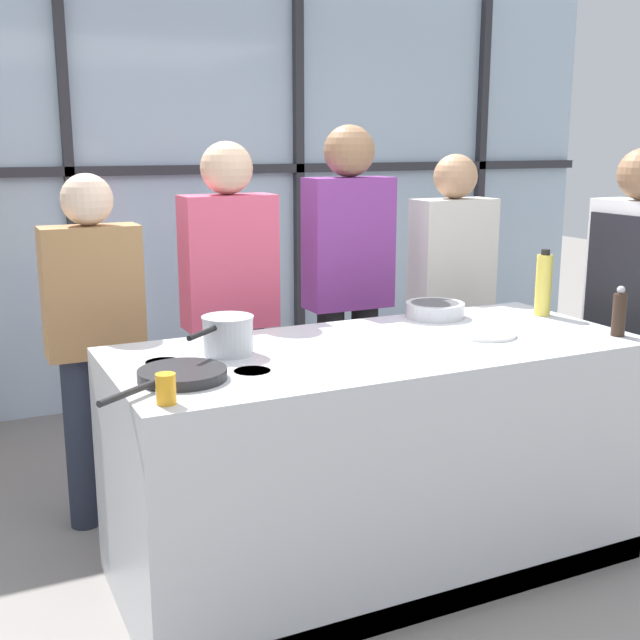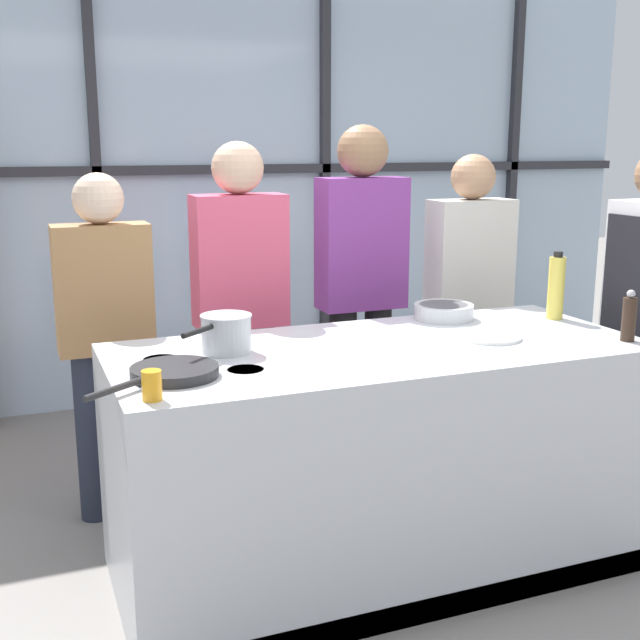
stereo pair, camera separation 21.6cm
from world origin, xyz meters
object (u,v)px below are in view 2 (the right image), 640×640
Objects in this scene: juice_glass_near at (152,385)px; spectator_far_left at (106,328)px; spectator_center_left at (240,300)px; mixing_bowl at (444,311)px; white_plate at (490,337)px; pepper_grinder at (629,318)px; spectator_center_right at (361,281)px; oil_bottle at (556,287)px; frying_pan at (173,371)px; saucepan at (226,333)px; spectator_far_right at (469,292)px.

spectator_far_left is at bearing 89.78° from juice_glass_near.
spectator_center_left is 6.45× the size of mixing_bowl.
white_plate is 1.19× the size of pepper_grinder.
spectator_far_left is 0.88× the size of spectator_center_right.
mixing_bowl is 0.88× the size of oil_bottle.
pepper_grinder is at bearing -25.55° from white_plate.
frying_pan is 1.55× the size of saucepan.
spectator_far_left is 3.36× the size of frying_pan.
spectator_center_left reaches higher than frying_pan.
frying_pan is at bearing 95.93° from spectator_far_left.
juice_glass_near is (-1.41, -0.29, 0.04)m from white_plate.
pepper_grinder is (1.27, -1.16, 0.05)m from spectator_center_left.
juice_glass_near is (-0.36, -0.47, -0.03)m from saucepan.
white_plate is at bearing -9.82° from saucepan.
spectator_far_right is at bearing 90.73° from pepper_grinder.
mixing_bowl is 0.51m from oil_bottle.
spectator_far_left is 5.96× the size of mixing_bowl.
spectator_center_right reaches higher than juice_glass_near.
pepper_grinder is at bearing 137.54° from spectator_center_left.
oil_bottle is (1.53, 0.03, 0.07)m from saucepan.
frying_pan is 1.31m from white_plate.
juice_glass_near is (-1.26, -1.22, -0.05)m from spectator_center_right.
frying_pan is at bearing -135.18° from saucepan.
spectator_center_left is at bearing -180.00° from spectator_far_left.
oil_bottle reaches higher than mixing_bowl.
juice_glass_near is at bearing 62.59° from spectator_center_left.
spectator_far_left is 1.69m from white_plate.
juice_glass_near is at bearing -168.32° from white_plate.
white_plate is at bearing 146.61° from spectator_far_left.
pepper_grinder is at bearing -88.73° from oil_bottle.
pepper_grinder is (1.80, -0.16, 0.07)m from frying_pan.
saucepan is (0.36, -0.75, 0.11)m from spectator_far_left.
spectator_far_left is at bearing 146.61° from white_plate.
spectator_far_right is 6.66× the size of white_plate.
spectator_center_right is at bearing 0.00° from spectator_far_right.
spectator_center_right is 6.75× the size of mixing_bowl.
saucepan is 1.60m from pepper_grinder.
spectator_center_right is 8.64× the size of pepper_grinder.
spectator_center_right is 5.92× the size of saucepan.
spectator_far_left is at bearing 115.63° from saucepan.
juice_glass_near is (-1.89, -1.22, 0.05)m from spectator_far_right.
white_plate is at bearing -155.90° from oil_bottle.
spectator_far_left is 16.74× the size of juice_glass_near.
spectator_center_right reaches higher than mixing_bowl.
spectator_center_right reaches higher than pepper_grinder.
spectator_center_right is 0.95m from white_plate.
white_plate is (0.15, -0.93, -0.09)m from spectator_center_right.
oil_bottle is at bearing -20.53° from mixing_bowl.
saucepan is at bearing 39.73° from spectator_center_right.
pepper_grinder is (0.01, -1.16, 0.09)m from spectator_far_right.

